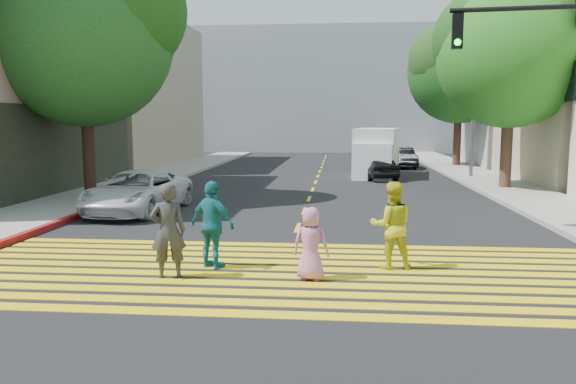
# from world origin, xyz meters

# --- Properties ---
(ground) EXTENTS (120.00, 120.00, 0.00)m
(ground) POSITION_xyz_m (0.00, 0.00, 0.00)
(ground) COLOR black
(sidewalk_left) EXTENTS (3.00, 40.00, 0.15)m
(sidewalk_left) POSITION_xyz_m (-8.50, 22.00, 0.07)
(sidewalk_left) COLOR gray
(sidewalk_left) RESTS_ON ground
(sidewalk_right) EXTENTS (3.00, 60.00, 0.15)m
(sidewalk_right) POSITION_xyz_m (8.50, 15.00, 0.07)
(sidewalk_right) COLOR gray
(sidewalk_right) RESTS_ON ground
(curb_red) EXTENTS (0.20, 8.00, 0.16)m
(curb_red) POSITION_xyz_m (-6.90, 6.00, 0.08)
(curb_red) COLOR maroon
(curb_red) RESTS_ON ground
(crosswalk) EXTENTS (13.40, 5.30, 0.01)m
(crosswalk) POSITION_xyz_m (0.00, 1.28, 0.01)
(crosswalk) COLOR yellow
(crosswalk) RESTS_ON ground
(lane_line) EXTENTS (0.12, 34.40, 0.01)m
(lane_line) POSITION_xyz_m (0.00, 22.50, 0.01)
(lane_line) COLOR yellow
(lane_line) RESTS_ON ground
(building_left_tan) EXTENTS (12.00, 16.00, 10.00)m
(building_left_tan) POSITION_xyz_m (-16.00, 28.00, 5.00)
(building_left_tan) COLOR tan
(building_left_tan) RESTS_ON ground
(building_right_grey) EXTENTS (10.00, 10.00, 10.00)m
(building_right_grey) POSITION_xyz_m (15.00, 30.00, 5.00)
(building_right_grey) COLOR gray
(building_right_grey) RESTS_ON ground
(backdrop_block) EXTENTS (30.00, 8.00, 12.00)m
(backdrop_block) POSITION_xyz_m (0.00, 48.00, 6.00)
(backdrop_block) COLOR gray
(backdrop_block) RESTS_ON ground
(tree_left) EXTENTS (7.87, 7.38, 9.53)m
(tree_left) POSITION_xyz_m (-8.23, 10.99, 6.42)
(tree_left) COLOR #3A1A13
(tree_left) RESTS_ON ground
(tree_right_near) EXTENTS (8.47, 8.22, 9.07)m
(tree_right_near) POSITION_xyz_m (8.43, 15.47, 6.13)
(tree_right_near) COLOR #332519
(tree_right_near) RESTS_ON ground
(tree_right_far) EXTENTS (8.57, 8.48, 9.66)m
(tree_right_far) POSITION_xyz_m (8.85, 27.96, 6.53)
(tree_right_far) COLOR black
(tree_right_far) RESTS_ON ground
(pedestrian_man) EXTENTS (0.77, 0.62, 1.84)m
(pedestrian_man) POSITION_xyz_m (-2.09, 0.72, 0.92)
(pedestrian_man) COLOR #323233
(pedestrian_man) RESTS_ON ground
(pedestrian_woman) EXTENTS (0.93, 0.76, 1.79)m
(pedestrian_woman) POSITION_xyz_m (2.22, 1.80, 0.89)
(pedestrian_woman) COLOR gold
(pedestrian_woman) RESTS_ON ground
(pedestrian_child) EXTENTS (0.75, 0.55, 1.40)m
(pedestrian_child) POSITION_xyz_m (0.63, 0.82, 0.70)
(pedestrian_child) COLOR #C06DA6
(pedestrian_child) RESTS_ON ground
(pedestrian_extra) EXTENTS (1.14, 0.86, 1.80)m
(pedestrian_extra) POSITION_xyz_m (-1.40, 1.49, 0.90)
(pedestrian_extra) COLOR #196C7A
(pedestrian_extra) RESTS_ON ground
(white_sedan) EXTENTS (2.70, 5.11, 1.37)m
(white_sedan) POSITION_xyz_m (-5.46, 8.24, 0.69)
(white_sedan) COLOR silver
(white_sedan) RESTS_ON ground
(dark_car_near) EXTENTS (2.22, 4.14, 1.34)m
(dark_car_near) POSITION_xyz_m (3.16, 19.89, 0.67)
(dark_car_near) COLOR black
(dark_car_near) RESTS_ON ground
(silver_car) EXTENTS (2.09, 4.59, 1.30)m
(silver_car) POSITION_xyz_m (3.80, 31.30, 0.65)
(silver_car) COLOR gray
(silver_car) RESTS_ON ground
(dark_car_parked) EXTENTS (1.79, 4.23, 1.36)m
(dark_car_parked) POSITION_xyz_m (5.13, 27.14, 0.68)
(dark_car_parked) COLOR black
(dark_car_parked) RESTS_ON ground
(white_van) EXTENTS (2.88, 5.77, 2.61)m
(white_van) POSITION_xyz_m (3.17, 21.25, 1.24)
(white_van) COLOR silver
(white_van) RESTS_ON ground
(traffic_signal) EXTENTS (4.22, 0.64, 6.20)m
(traffic_signal) POSITION_xyz_m (6.88, 5.21, 4.01)
(traffic_signal) COLOR black
(traffic_signal) RESTS_ON ground
(street_lamp) EXTENTS (2.22, 0.38, 9.78)m
(street_lamp) POSITION_xyz_m (7.79, 20.33, 5.62)
(street_lamp) COLOR #5A5B61
(street_lamp) RESTS_ON ground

